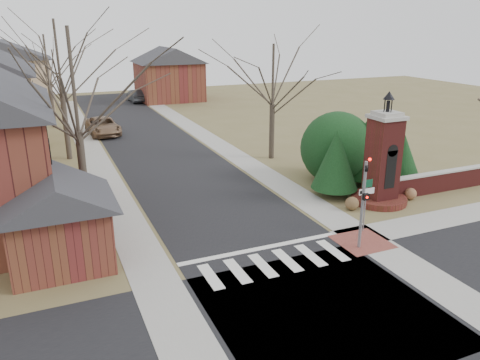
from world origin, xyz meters
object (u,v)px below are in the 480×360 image
sign_post (366,195)px  brick_gate_monument (382,167)px  traffic_signal_pole (364,196)px  distant_car (136,96)px  pickup_truck (103,126)px

sign_post → brick_gate_monument: size_ratio=0.42×
traffic_signal_pole → distant_car: traffic_signal_pole is taller
pickup_truck → distant_car: distant_car is taller
sign_post → pickup_truck: bearing=108.0°
sign_post → brick_gate_monument: 4.55m
sign_post → distant_car: size_ratio=0.55×
traffic_signal_pole → brick_gate_monument: size_ratio=0.69×
pickup_truck → distant_car: bearing=66.3°
sign_post → pickup_truck: 29.14m
traffic_signal_pole → brick_gate_monument: brick_gate_monument is taller
brick_gate_monument → distant_car: (-5.60, 42.97, -1.34)m
pickup_truck → distant_car: (6.80, 18.28, 0.03)m
traffic_signal_pole → pickup_truck: (-7.70, 29.11, -1.79)m
pickup_truck → traffic_signal_pole: bearing=-78.5°
brick_gate_monument → traffic_signal_pole: bearing=-136.8°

